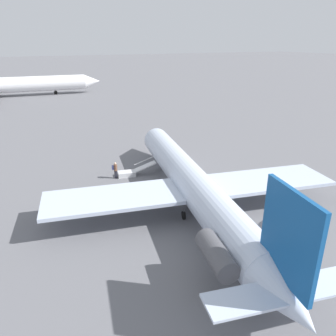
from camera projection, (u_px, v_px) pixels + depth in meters
name	position (u px, v px, depth m)	size (l,w,h in m)	color
ground_plane	(189.00, 203.00, 28.72)	(600.00, 600.00, 0.00)	slate
airplane_main	(193.00, 185.00, 26.99)	(31.84, 24.35, 7.44)	silver
boarding_stairs	(131.00, 172.00, 34.39)	(1.76, 4.14, 1.80)	silver
passenger	(115.00, 169.00, 33.52)	(0.39, 0.56, 1.74)	#23232D
traffic_cone_near_stairs	(113.00, 192.00, 30.08)	(0.60, 0.60, 0.66)	black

